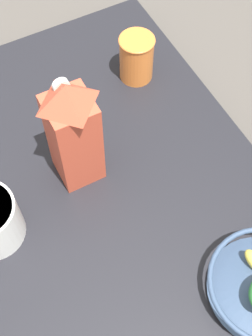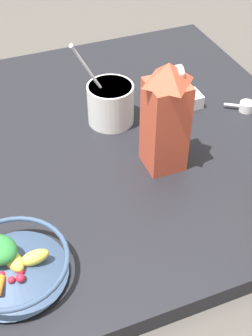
{
  "view_description": "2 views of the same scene",
  "coord_description": "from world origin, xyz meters",
  "px_view_note": "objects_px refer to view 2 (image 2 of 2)",
  "views": [
    {
      "loc": [
        0.01,
        0.42,
        0.92
      ],
      "look_at": [
        -0.21,
        0.01,
        0.13
      ],
      "focal_mm": 50.0,
      "sensor_mm": 36.0,
      "label": 1
    },
    {
      "loc": [
        -0.9,
        0.31,
        0.8
      ],
      "look_at": [
        -0.17,
        0.03,
        0.09
      ],
      "focal_mm": 50.0,
      "sensor_mm": 36.0,
      "label": 2
    }
  ],
  "objects_px": {
    "yogurt_tub": "(110,102)",
    "spice_jar": "(190,100)",
    "fruit_bowl": "(12,265)",
    "milk_carton": "(166,117)"
  },
  "relations": [
    {
      "from": "milk_carton",
      "to": "yogurt_tub",
      "type": "relative_size",
      "value": 1.16
    },
    {
      "from": "milk_carton",
      "to": "spice_jar",
      "type": "relative_size",
      "value": 4.63
    },
    {
      "from": "spice_jar",
      "to": "yogurt_tub",
      "type": "bearing_deg",
      "value": 86.68
    },
    {
      "from": "fruit_bowl",
      "to": "milk_carton",
      "type": "relative_size",
      "value": 0.79
    },
    {
      "from": "yogurt_tub",
      "to": "spice_jar",
      "type": "bearing_deg",
      "value": -93.32
    },
    {
      "from": "spice_jar",
      "to": "fruit_bowl",
      "type": "bearing_deg",
      "value": 123.9
    },
    {
      "from": "yogurt_tub",
      "to": "fruit_bowl",
      "type": "bearing_deg",
      "value": 139.27
    },
    {
      "from": "fruit_bowl",
      "to": "milk_carton",
      "type": "height_order",
      "value": "milk_carton"
    },
    {
      "from": "fruit_bowl",
      "to": "spice_jar",
      "type": "bearing_deg",
      "value": -56.1
    },
    {
      "from": "yogurt_tub",
      "to": "spice_jar",
      "type": "distance_m",
      "value": 0.24
    }
  ]
}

